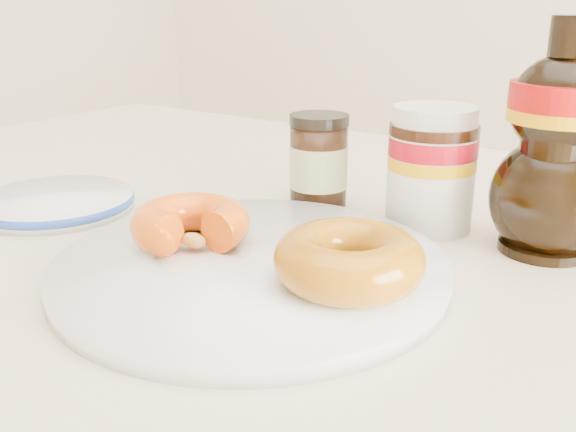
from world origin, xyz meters
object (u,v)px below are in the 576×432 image
Objects in this scene: plate at (251,267)px; donut_bitten at (191,224)px; donut_whole at (349,259)px; syrup_bottle at (557,140)px; nutella_jar at (432,163)px; blue_rim_saucer at (56,202)px; dining_table at (307,324)px; dark_jar at (319,163)px.

plate is 0.06m from donut_bitten.
donut_whole is at bearing 4.37° from donut_bitten.
nutella_jar is at bearing 178.80° from syrup_bottle.
blue_rim_saucer is (-0.43, -0.16, -0.09)m from syrup_bottle.
dining_table is at bearing 15.77° from blue_rim_saucer.
syrup_bottle is at bearing 41.28° from donut_bitten.
donut_whole is at bearing -84.40° from nutella_jar.
dark_jar is at bearing 116.80° from dining_table.
donut_whole is 1.10× the size of dark_jar.
donut_bitten is at bearing -178.31° from donut_whole.
dining_table is 0.16m from dark_jar.
dining_table is 14.81× the size of dark_jar.
plate is 0.26m from blue_rim_saucer.
donut_bitten is (-0.05, -0.09, 0.11)m from dining_table.
donut_whole is 0.67× the size of blue_rim_saucer.
nutella_jar is (0.12, 0.19, 0.03)m from donut_bitten.
dining_table is 0.16m from donut_bitten.
syrup_bottle reaches higher than dining_table.
blue_rim_saucer is (-0.26, 0.02, 0.00)m from plate.
dining_table is 7.34× the size of syrup_bottle.
plate reaches higher than dining_table.
syrup_bottle is 0.23m from dark_jar.
plate is at bearing -86.08° from dining_table.
plate is at bearing 4.99° from donut_bitten.
syrup_bottle is at bearing 64.12° from donut_whole.
donut_bitten is at bearing -5.55° from blue_rim_saucer.
donut_whole is at bearing -44.17° from dining_table.
nutella_jar is at bearing 70.11° from plate.
plate is 1.94× the size of blue_rim_saucer.
nutella_jar is at bearing 52.31° from dining_table.
blue_rim_saucer is at bearing 177.13° from donut_bitten.
syrup_bottle is (0.17, 0.18, 0.09)m from plate.
dark_jar is 0.61× the size of blue_rim_saucer.
dining_table is at bearing 135.83° from donut_whole.
donut_whole reaches higher than plate.
blue_rim_saucer is (-0.33, -0.17, -0.05)m from nutella_jar.
syrup_bottle reaches higher than blue_rim_saucer.
dining_table is 0.27m from syrup_bottle.
nutella_jar reaches higher than plate.
syrup_bottle is 1.23× the size of blue_rim_saucer.
plate is at bearing -133.37° from syrup_bottle.
dining_table is at bearing -127.69° from nutella_jar.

